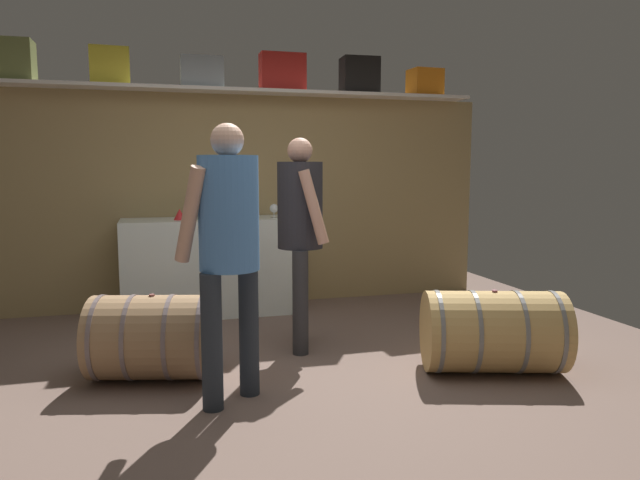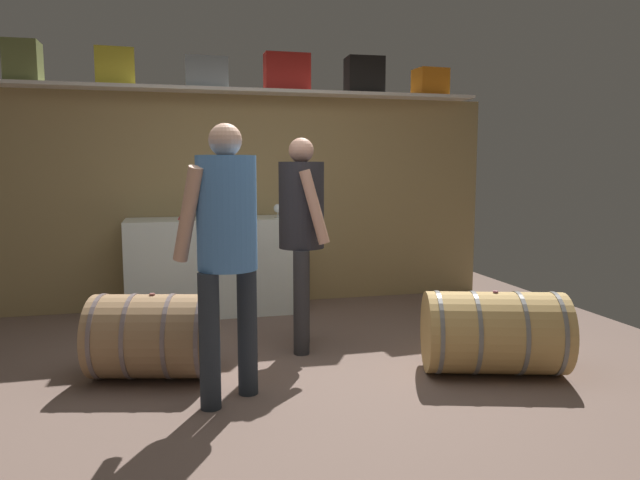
% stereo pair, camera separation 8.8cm
% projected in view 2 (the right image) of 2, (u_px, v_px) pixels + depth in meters
% --- Properties ---
extents(ground_plane, '(6.28, 7.96, 0.02)m').
position_uv_depth(ground_plane, '(279.00, 357.00, 4.35)').
color(ground_plane, '#735C51').
extents(back_wall_panel, '(5.08, 0.10, 2.09)m').
position_uv_depth(back_wall_panel, '(245.00, 201.00, 5.94)').
color(back_wall_panel, '#9D8556').
rests_on(back_wall_panel, ground).
extents(high_shelf_board, '(4.68, 0.40, 0.03)m').
position_uv_depth(high_shelf_board, '(246.00, 92.00, 5.66)').
color(high_shelf_board, silver).
rests_on(high_shelf_board, back_wall_panel).
extents(toolcase_olive, '(0.29, 0.28, 0.36)m').
position_uv_depth(toolcase_olive, '(23.00, 62.00, 5.16)').
color(toolcase_olive, olive).
rests_on(toolcase_olive, high_shelf_board).
extents(toolcase_yellow, '(0.35, 0.20, 0.34)m').
position_uv_depth(toolcase_yellow, '(115.00, 67.00, 5.35)').
color(toolcase_yellow, yellow).
rests_on(toolcase_yellow, high_shelf_board).
extents(toolcase_grey, '(0.40, 0.30, 0.28)m').
position_uv_depth(toolcase_grey, '(206.00, 73.00, 5.55)').
color(toolcase_grey, '#8B959B').
rests_on(toolcase_grey, high_shelf_board).
extents(toolcase_red, '(0.44, 0.20, 0.36)m').
position_uv_depth(toolcase_red, '(287.00, 73.00, 5.74)').
color(toolcase_red, red).
rests_on(toolcase_red, high_shelf_board).
extents(toolcase_black, '(0.38, 0.29, 0.36)m').
position_uv_depth(toolcase_black, '(364.00, 76.00, 5.94)').
color(toolcase_black, black).
rests_on(toolcase_black, high_shelf_board).
extents(toolcase_orange, '(0.33, 0.28, 0.27)m').
position_uv_depth(toolcase_orange, '(430.00, 82.00, 6.12)').
color(toolcase_orange, orange).
rests_on(toolcase_orange, high_shelf_board).
extents(work_cabinet, '(1.58, 0.57, 0.90)m').
position_uv_depth(work_cabinet, '(213.00, 266.00, 5.59)').
color(work_cabinet, white).
rests_on(work_cabinet, ground).
extents(wine_bottle_green, '(0.08, 0.08, 0.31)m').
position_uv_depth(wine_bottle_green, '(210.00, 204.00, 5.47)').
color(wine_bottle_green, '#335935').
rests_on(wine_bottle_green, work_cabinet).
extents(wine_glass, '(0.08, 0.08, 0.13)m').
position_uv_depth(wine_glass, '(278.00, 209.00, 5.58)').
color(wine_glass, white).
rests_on(wine_glass, work_cabinet).
extents(red_funnel, '(0.11, 0.11, 0.10)m').
position_uv_depth(red_funnel, '(184.00, 214.00, 5.40)').
color(red_funnel, red).
rests_on(red_funnel, work_cabinet).
extents(wine_barrel_near, '(0.90, 0.72, 0.56)m').
position_uv_depth(wine_barrel_near, '(154.00, 336.00, 3.88)').
color(wine_barrel_near, '#A37C54').
rests_on(wine_barrel_near, ground).
extents(wine_barrel_far, '(1.04, 0.79, 0.56)m').
position_uv_depth(wine_barrel_far, '(494.00, 333.00, 3.96)').
color(wine_barrel_far, tan).
rests_on(wine_barrel_far, ground).
extents(winemaker_pouring, '(0.42, 0.51, 1.60)m').
position_uv_depth(winemaker_pouring, '(302.00, 221.00, 4.42)').
color(winemaker_pouring, '#303034').
rests_on(winemaker_pouring, ground).
extents(visitor_tasting, '(0.53, 0.49, 1.63)m').
position_uv_depth(visitor_tasting, '(226.00, 234.00, 3.40)').
color(visitor_tasting, '#272F38').
rests_on(visitor_tasting, ground).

